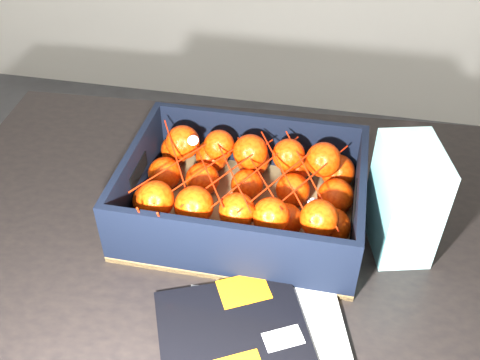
# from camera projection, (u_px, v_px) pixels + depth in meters

# --- Properties ---
(table) EXTENTS (1.24, 0.87, 0.75)m
(table) POSITION_uv_depth(u_px,v_px,m) (258.00, 276.00, 1.01)
(table) COLOR black
(table) RESTS_ON ground
(produce_crate) EXTENTS (0.40, 0.30, 0.12)m
(produce_crate) POSITION_uv_depth(u_px,v_px,m) (243.00, 201.00, 0.96)
(produce_crate) COLOR olive
(produce_crate) RESTS_ON table
(clementine_heap) EXTENTS (0.38, 0.28, 0.11)m
(clementine_heap) POSITION_uv_depth(u_px,v_px,m) (244.00, 191.00, 0.95)
(clementine_heap) COLOR red
(clementine_heap) RESTS_ON produce_crate
(mesh_net) EXTENTS (0.33, 0.27, 0.09)m
(mesh_net) POSITION_uv_depth(u_px,v_px,m) (237.00, 174.00, 0.91)
(mesh_net) COLOR #BB1D07
(mesh_net) RESTS_ON clementine_heap
(retail_carton) EXTENTS (0.11, 0.15, 0.19)m
(retail_carton) POSITION_uv_depth(u_px,v_px,m) (405.00, 200.00, 0.87)
(retail_carton) COLOR white
(retail_carton) RESTS_ON table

